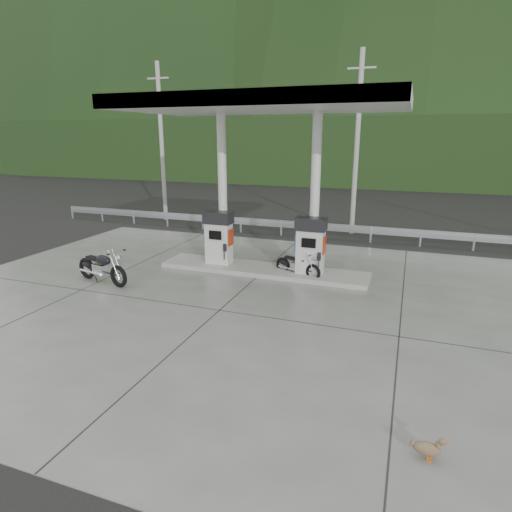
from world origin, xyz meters
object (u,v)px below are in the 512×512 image
(gas_pump_right, at_px, (310,246))
(duck, at_px, (427,449))
(motorcycle_left, at_px, (102,267))
(motorcycle_right, at_px, (298,265))
(gas_pump_left, at_px, (219,238))

(gas_pump_right, relative_size, duck, 3.89)
(motorcycle_left, height_order, motorcycle_right, motorcycle_left)
(gas_pump_left, distance_m, gas_pump_right, 3.20)
(gas_pump_left, height_order, motorcycle_left, gas_pump_left)
(gas_pump_left, distance_m, motorcycle_right, 2.90)
(gas_pump_left, height_order, duck, gas_pump_left)
(motorcycle_right, bearing_deg, duck, -41.91)
(gas_pump_left, relative_size, motorcycle_left, 0.88)
(gas_pump_right, height_order, motorcycle_right, gas_pump_right)
(gas_pump_right, height_order, duck, gas_pump_right)
(gas_pump_left, xyz_separation_m, gas_pump_right, (3.20, 0.00, 0.00))
(gas_pump_right, xyz_separation_m, motorcycle_left, (-5.94, -2.72, -0.56))
(gas_pump_left, bearing_deg, motorcycle_left, -135.26)
(motorcycle_right, bearing_deg, gas_pump_right, 33.62)
(gas_pump_right, bearing_deg, motorcycle_right, -167.16)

